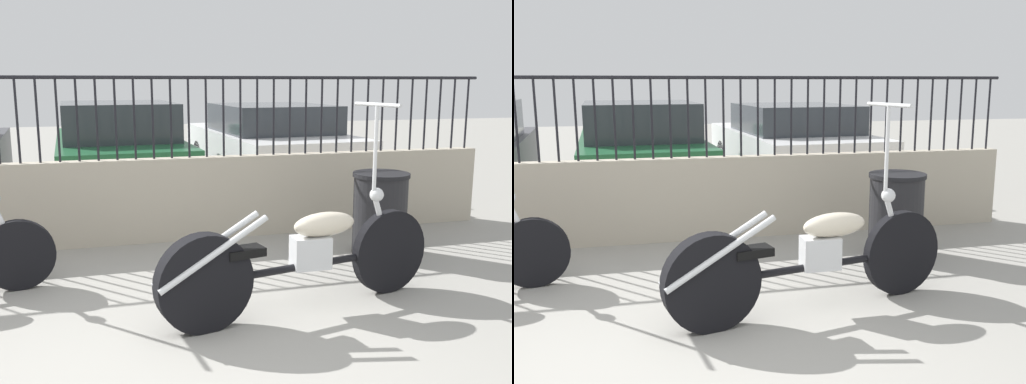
# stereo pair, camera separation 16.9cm
# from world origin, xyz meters

# --- Properties ---
(low_wall) EXTENTS (8.22, 0.18, 0.89)m
(low_wall) POSITION_xyz_m (0.00, 3.10, 0.45)
(low_wall) COLOR #B2A893
(low_wall) RESTS_ON ground_plane
(fence_railing) EXTENTS (8.22, 0.04, 0.85)m
(fence_railing) POSITION_xyz_m (0.00, 3.10, 1.45)
(fence_railing) COLOR black
(fence_railing) RESTS_ON low_wall
(motorcycle_black) EXTENTS (2.27, 0.72, 1.54)m
(motorcycle_black) POSITION_xyz_m (1.04, 0.89, 0.41)
(motorcycle_black) COLOR black
(motorcycle_black) RESTS_ON ground_plane
(trash_bin) EXTENTS (0.55, 0.55, 0.81)m
(trash_bin) POSITION_xyz_m (2.38, 2.07, 0.41)
(trash_bin) COLOR black
(trash_bin) RESTS_ON ground_plane
(car_green) EXTENTS (1.92, 4.12, 1.39)m
(car_green) POSITION_xyz_m (-0.01, 5.73, 0.70)
(car_green) COLOR black
(car_green) RESTS_ON ground_plane
(car_white) EXTENTS (2.04, 4.20, 1.33)m
(car_white) POSITION_xyz_m (2.38, 5.94, 0.68)
(car_white) COLOR black
(car_white) RESTS_ON ground_plane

